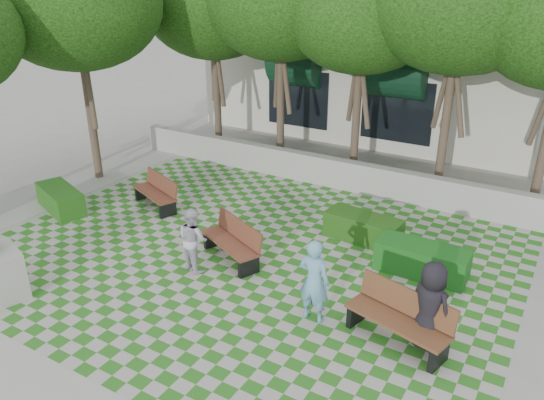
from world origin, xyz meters
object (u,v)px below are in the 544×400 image
Objects in this scene: bench_east at (399,319)px; person_white at (193,239)px; bench_west at (157,192)px; hedge_midright at (363,228)px; person_blue at (314,281)px; hedge_west at (61,199)px; bench_mid at (233,242)px; hedge_east at (422,260)px; person_dark at (430,306)px.

person_white is at bearing -167.24° from bench_east.
bench_west is 0.97× the size of hedge_midright.
person_blue is at bearing -158.58° from bench_east.
bench_west is 0.99× the size of hedge_west.
bench_mid is 1.04× the size of bench_west.
person_blue is (2.65, -1.12, 0.40)m from bench_mid.
bench_east is 1.02× the size of hedge_east.
person_dark is (0.47, 0.13, 0.36)m from bench_east.
bench_west is 1.25× the size of person_white.
bench_west is at bearing -15.89° from person_white.
person_blue is 1.17× the size of person_white.
person_blue is (0.42, -3.58, 0.53)m from hedge_midright.
hedge_midright is at bearing -30.03° from person_dark.
hedge_east is (-0.32, 2.54, -0.14)m from bench_east.
hedge_west is at bearing 19.01° from person_dark.
person_white is at bearing -130.42° from hedge_midright.
bench_west is 8.59m from person_dark.
person_dark is (2.51, -3.25, 0.52)m from hedge_midright.
person_dark is at bearing 15.20° from bench_mid.
bench_mid reaches higher than hedge_west.
hedge_midright is 8.40m from hedge_west.
hedge_west is (-7.97, -2.65, -0.00)m from hedge_midright.
hedge_midright is 1.11× the size of person_dark.
bench_west is at bearing -178.03° from hedge_east.
person_white is at bearing 22.11° from person_dark.
bench_mid reaches higher than hedge_midright.
person_dark is at bearing -71.87° from hedge_east.
person_dark reaches higher than bench_east.
person_white is (-4.80, 0.15, 0.25)m from bench_east.
person_blue reaches higher than bench_east.
bench_mid is 0.96× the size of hedge_east.
person_dark is 5.27m from person_white.
person_blue is at bearing -115.49° from hedge_east.
bench_east is 3.95m from hedge_midright.
hedge_east is 9.86m from hedge_west.
hedge_east is at bearing -26.01° from hedge_midright.
person_dark is at bearing -170.27° from person_blue.
person_white is at bearing -6.39° from hedge_west.
bench_mid is 5.74m from hedge_west.
hedge_midright reaches higher than hedge_west.
person_white reaches higher than bench_east.
hedge_west is at bearing -5.47° from person_blue.
person_white is (-4.48, -2.39, 0.39)m from hedge_east.
bench_mid is 1.12× the size of person_dark.
hedge_east is (7.52, 0.26, -0.09)m from bench_west.
hedge_midright is at bearing 72.39° from bench_mid.
bench_mid is at bearing 1.94° from hedge_west.
person_dark is 1.16× the size of person_white.
bench_east is at bearing -162.58° from person_white.
person_blue reaches higher than bench_west.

